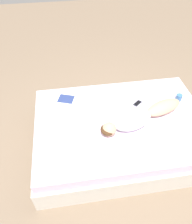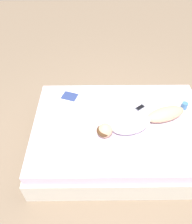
{
  "view_description": "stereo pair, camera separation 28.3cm",
  "coord_description": "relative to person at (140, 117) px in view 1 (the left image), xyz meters",
  "views": [
    {
      "loc": [
        -1.83,
        0.62,
        2.55
      ],
      "look_at": [
        0.14,
        0.31,
        0.54
      ],
      "focal_mm": 35.0,
      "sensor_mm": 36.0,
      "label": 1
    },
    {
      "loc": [
        -1.85,
        0.33,
        2.55
      ],
      "look_at": [
        0.14,
        0.31,
        0.54
      ],
      "focal_mm": 35.0,
      "sensor_mm": 36.0,
      "label": 2
    }
  ],
  "objects": [
    {
      "name": "person",
      "position": [
        0.0,
        0.0,
        0.0
      ],
      "size": [
        0.57,
        1.18,
        0.18
      ],
      "rotation": [
        0.0,
        0.0,
        0.33
      ],
      "color": "tan",
      "rests_on": "bed"
    },
    {
      "name": "ground_plane",
      "position": [
        0.06,
        0.21,
        -0.58
      ],
      "size": [
        12.0,
        12.0,
        0.0
      ],
      "primitive_type": "plane",
      "color": "#7A6651"
    },
    {
      "name": "cell_phone",
      "position": [
        0.33,
        -0.08,
        -0.08
      ],
      "size": [
        0.13,
        0.15,
        0.01
      ],
      "rotation": [
        0.0,
        0.0,
        0.66
      ],
      "color": "#333842",
      "rests_on": "bed"
    },
    {
      "name": "open_magazine",
      "position": [
        0.44,
        0.94,
        -0.08
      ],
      "size": [
        0.61,
        0.47,
        0.01
      ],
      "rotation": [
        0.0,
        0.0,
        -0.34
      ],
      "color": "white",
      "rests_on": "bed"
    },
    {
      "name": "bed",
      "position": [
        0.06,
        0.21,
        -0.33
      ],
      "size": [
        1.58,
        2.28,
        0.49
      ],
      "color": "beige",
      "rests_on": "ground_plane"
    },
    {
      "name": "coffee_mug",
      "position": [
        0.31,
        -0.66,
        -0.04
      ],
      "size": [
        0.12,
        0.08,
        0.1
      ],
      "color": "teal",
      "rests_on": "bed"
    }
  ]
}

